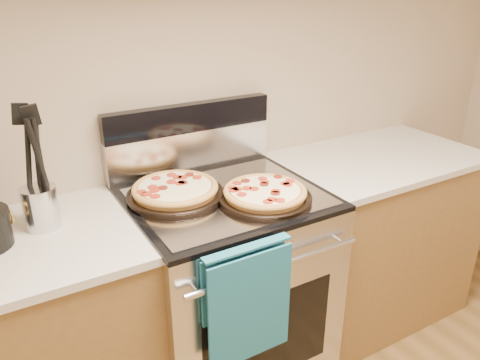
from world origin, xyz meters
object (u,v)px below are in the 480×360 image
range_body (226,292)px  pepperoni_pizza_back (175,191)px  pepperoni_pizza_front (265,194)px  utensil_crock (41,207)px

range_body → pepperoni_pizza_back: size_ratio=2.41×
range_body → pepperoni_pizza_back: 0.54m
pepperoni_pizza_back → pepperoni_pizza_front: (0.29, -0.20, -0.00)m
pepperoni_pizza_back → utensil_crock: bearing=175.6°
range_body → utensil_crock: size_ratio=5.98×
range_body → utensil_crock: bearing=170.8°
pepperoni_pizza_front → utensil_crock: 0.81m
range_body → pepperoni_pizza_front: pepperoni_pizza_front is taller
range_body → utensil_crock: utensil_crock is taller
utensil_crock → pepperoni_pizza_front: bearing=-17.1°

